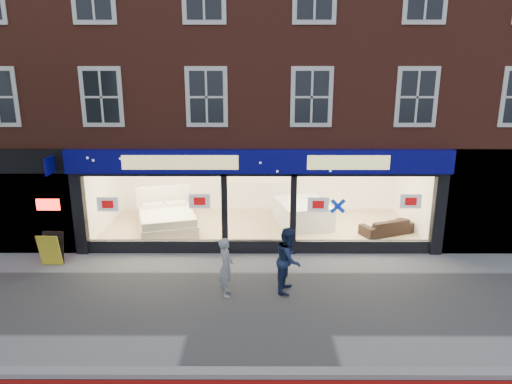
{
  "coord_description": "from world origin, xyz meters",
  "views": [
    {
      "loc": [
        -0.05,
        -10.27,
        5.56
      ],
      "look_at": [
        -0.09,
        2.5,
        2.12
      ],
      "focal_mm": 32.0,
      "sensor_mm": 36.0,
      "label": 1
    }
  ],
  "objects_px": {
    "display_bed": "(167,219)",
    "pedestrian_blue": "(289,260)",
    "mattress_stack": "(303,213)",
    "a_board": "(51,249)",
    "pedestrian_grey": "(226,267)",
    "sofa": "(386,226)"
  },
  "relations": [
    {
      "from": "display_bed",
      "to": "pedestrian_blue",
      "type": "bearing_deg",
      "value": -64.31
    },
    {
      "from": "display_bed",
      "to": "mattress_stack",
      "type": "relative_size",
      "value": 1.13
    },
    {
      "from": "display_bed",
      "to": "mattress_stack",
      "type": "bearing_deg",
      "value": -9.79
    },
    {
      "from": "a_board",
      "to": "pedestrian_grey",
      "type": "height_order",
      "value": "pedestrian_grey"
    },
    {
      "from": "mattress_stack",
      "to": "a_board",
      "type": "height_order",
      "value": "a_board"
    },
    {
      "from": "sofa",
      "to": "display_bed",
      "type": "bearing_deg",
      "value": -25.93
    },
    {
      "from": "display_bed",
      "to": "a_board",
      "type": "height_order",
      "value": "display_bed"
    },
    {
      "from": "display_bed",
      "to": "pedestrian_blue",
      "type": "height_order",
      "value": "pedestrian_blue"
    },
    {
      "from": "pedestrian_blue",
      "to": "pedestrian_grey",
      "type": "bearing_deg",
      "value": 112.53
    },
    {
      "from": "mattress_stack",
      "to": "sofa",
      "type": "relative_size",
      "value": 1.35
    },
    {
      "from": "display_bed",
      "to": "a_board",
      "type": "relative_size",
      "value": 2.83
    },
    {
      "from": "display_bed",
      "to": "sofa",
      "type": "xyz_separation_m",
      "value": [
        7.61,
        -0.42,
        -0.1
      ]
    },
    {
      "from": "a_board",
      "to": "pedestrian_grey",
      "type": "bearing_deg",
      "value": -17.41
    },
    {
      "from": "display_bed",
      "to": "sofa",
      "type": "distance_m",
      "value": 7.63
    },
    {
      "from": "mattress_stack",
      "to": "sofa",
      "type": "distance_m",
      "value": 2.96
    },
    {
      "from": "display_bed",
      "to": "mattress_stack",
      "type": "height_order",
      "value": "display_bed"
    },
    {
      "from": "a_board",
      "to": "sofa",
      "type": "bearing_deg",
      "value": 14.78
    },
    {
      "from": "a_board",
      "to": "pedestrian_blue",
      "type": "xyz_separation_m",
      "value": [
        6.84,
        -1.6,
        0.36
      ]
    },
    {
      "from": "pedestrian_grey",
      "to": "pedestrian_blue",
      "type": "bearing_deg",
      "value": -83.2
    },
    {
      "from": "display_bed",
      "to": "pedestrian_grey",
      "type": "bearing_deg",
      "value": -79.24
    },
    {
      "from": "display_bed",
      "to": "pedestrian_grey",
      "type": "xyz_separation_m",
      "value": [
        2.4,
        -4.65,
        0.3
      ]
    },
    {
      "from": "sofa",
      "to": "a_board",
      "type": "xyz_separation_m",
      "value": [
        -10.46,
        -2.38,
        0.12
      ]
    }
  ]
}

